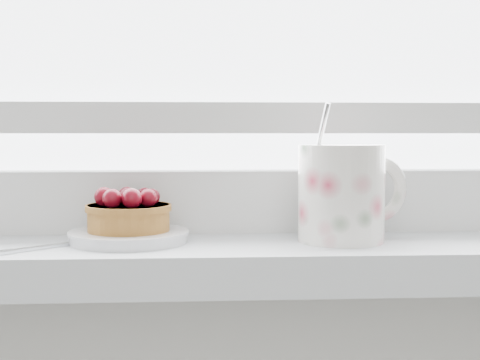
{
  "coord_description": "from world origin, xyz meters",
  "views": [
    {
      "loc": [
        -0.01,
        1.2,
        1.05
      ],
      "look_at": [
        0.04,
        1.88,
        1.0
      ],
      "focal_mm": 50.0,
      "sensor_mm": 36.0,
      "label": 1
    }
  ],
  "objects": [
    {
      "name": "fork",
      "position": [
        -0.13,
        1.88,
        0.94
      ],
      "size": [
        0.14,
        0.12,
        0.0
      ],
      "color": "silver",
      "rests_on": "windowsill"
    },
    {
      "name": "saucer",
      "position": [
        -0.08,
        1.89,
        0.95
      ],
      "size": [
        0.12,
        0.12,
        0.01
      ],
      "primitive_type": "cylinder",
      "color": "silver",
      "rests_on": "windowsill"
    },
    {
      "name": "floral_mug",
      "position": [
        0.15,
        1.88,
        0.99
      ],
      "size": [
        0.14,
        0.12,
        0.14
      ],
      "color": "white",
      "rests_on": "windowsill"
    },
    {
      "name": "raspberry_tart",
      "position": [
        -0.08,
        1.89,
        0.97
      ],
      "size": [
        0.09,
        0.09,
        0.05
      ],
      "color": "brown",
      "rests_on": "saucer"
    }
  ]
}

